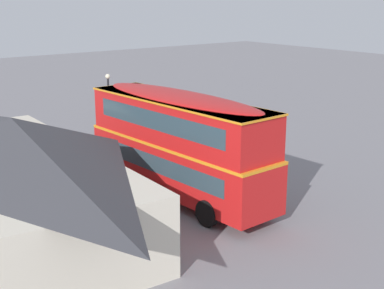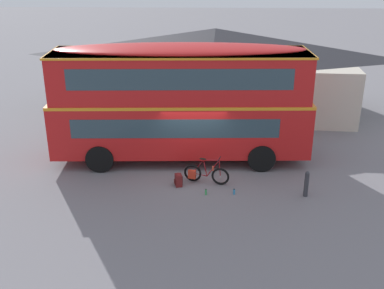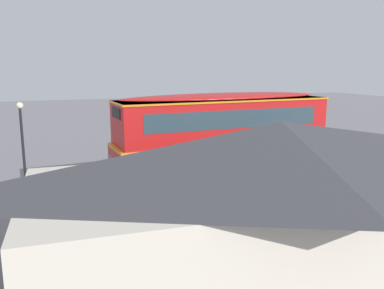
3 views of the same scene
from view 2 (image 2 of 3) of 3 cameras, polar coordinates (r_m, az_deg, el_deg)
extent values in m
plane|color=slate|center=(18.52, 0.22, -3.34)|extent=(120.00, 120.00, 0.00)
cylinder|color=black|center=(20.74, 7.52, 1.01)|extent=(1.11, 0.33, 1.10)
cylinder|color=black|center=(18.57, 8.47, -1.66)|extent=(1.11, 0.33, 1.10)
cylinder|color=black|center=(20.83, -10.08, 0.95)|extent=(1.11, 0.33, 1.10)
cylinder|color=black|center=(18.67, -11.20, -1.72)|extent=(1.11, 0.33, 1.10)
cube|color=red|center=(19.09, -1.37, 2.39)|extent=(10.36, 2.97, 2.10)
cube|color=orange|center=(18.75, -1.40, 5.50)|extent=(10.38, 2.99, 0.12)
cube|color=red|center=(18.49, -1.43, 8.41)|extent=(10.05, 2.90, 1.90)
ellipsoid|color=red|center=(18.27, -1.46, 11.55)|extent=(9.84, 2.84, 0.36)
cube|color=#2D424C|center=(19.60, 13.75, 3.06)|extent=(0.15, 2.05, 0.90)
cube|color=black|center=(18.95, 14.00, 9.73)|extent=(0.12, 1.38, 0.44)
cube|color=#2D424C|center=(17.82, -2.07, 1.94)|extent=(7.99, 0.41, 0.76)
cube|color=#2D424C|center=(17.27, -1.49, 7.92)|extent=(8.40, 0.43, 0.80)
cube|color=#2D424C|center=(20.17, -1.90, 4.40)|extent=(7.99, 0.41, 0.76)
cube|color=#2D424C|center=(19.63, -1.38, 9.69)|extent=(8.40, 0.43, 0.80)
cube|color=orange|center=(18.29, -1.45, 11.18)|extent=(10.16, 2.99, 0.08)
torus|color=black|center=(17.40, 3.48, -3.92)|extent=(0.68, 0.25, 0.68)
torus|color=black|center=(17.64, 0.09, -3.49)|extent=(0.68, 0.25, 0.68)
cylinder|color=#B2B2B7|center=(17.40, 3.48, -3.92)|extent=(0.07, 0.11, 0.05)
cylinder|color=#B2B2B7|center=(17.64, 0.09, -3.49)|extent=(0.07, 0.11, 0.05)
cylinder|color=maroon|center=(17.33, 2.58, -2.92)|extent=(0.48, 0.15, 0.73)
cylinder|color=maroon|center=(17.21, 2.37, -1.90)|extent=(0.59, 0.18, 0.09)
cylinder|color=maroon|center=(17.41, 1.62, -2.89)|extent=(0.18, 0.08, 0.67)
cylinder|color=maroon|center=(17.59, 0.96, -3.69)|extent=(0.55, 0.17, 0.09)
cylinder|color=maroon|center=(17.46, 0.74, -2.69)|extent=(0.43, 0.13, 0.61)
cylinder|color=maroon|center=(17.27, 3.41, -2.93)|extent=(0.10, 0.05, 0.66)
cylinder|color=black|center=(17.12, 3.34, -1.78)|extent=(0.14, 0.45, 0.03)
ellipsoid|color=black|center=(17.28, 1.35, -1.77)|extent=(0.28, 0.16, 0.06)
cube|color=red|center=(17.49, 0.00, -3.66)|extent=(0.31, 0.20, 0.32)
cylinder|color=#D84C33|center=(17.33, 2.58, -2.92)|extent=(0.07, 0.07, 0.18)
cube|color=maroon|center=(17.35, -1.66, -4.38)|extent=(0.31, 0.38, 0.45)
ellipsoid|color=maroon|center=(17.25, -1.67, -3.71)|extent=(0.30, 0.36, 0.10)
cube|color=#471111|center=(17.36, -2.08, -4.63)|extent=(0.10, 0.23, 0.16)
cylinder|color=black|center=(17.30, -1.19, -4.47)|extent=(0.04, 0.04, 0.36)
cylinder|color=black|center=(17.46, -1.31, -4.21)|extent=(0.04, 0.04, 0.36)
cylinder|color=#338CBF|center=(16.88, 5.16, -5.78)|extent=(0.08, 0.08, 0.19)
cylinder|color=black|center=(16.83, 5.17, -5.46)|extent=(0.05, 0.05, 0.03)
cylinder|color=green|center=(16.78, 1.71, -5.84)|extent=(0.07, 0.07, 0.21)
cylinder|color=black|center=(16.73, 1.71, -5.49)|extent=(0.04, 0.04, 0.03)
cube|color=beige|center=(25.64, 2.77, 7.39)|extent=(14.59, 6.72, 2.85)
pyramid|color=#38383D|center=(25.16, 2.86, 12.24)|extent=(15.01, 7.14, 1.56)
cube|color=#3D2319|center=(22.90, 2.38, 4.59)|extent=(1.10, 0.10, 2.10)
cube|color=#2D424C|center=(23.20, -6.48, 6.03)|extent=(1.10, 0.10, 0.90)
cube|color=#2D424C|center=(22.86, 11.41, 5.47)|extent=(1.10, 0.10, 0.90)
cylinder|color=#333338|center=(17.03, 13.78, -4.87)|extent=(0.16, 0.16, 0.85)
sphere|color=#333338|center=(16.83, 13.92, -3.46)|extent=(0.16, 0.16, 0.16)
camera|label=1|loc=(37.51, -32.14, 20.55)|focal=51.38mm
camera|label=3|loc=(35.21, 14.02, 18.32)|focal=37.37mm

